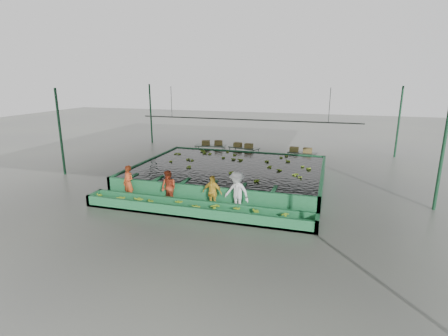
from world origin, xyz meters
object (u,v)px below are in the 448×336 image
(worker_c, at_px, (212,193))
(packing_table_left, at_px, (211,152))
(flotation_tank, at_px, (229,173))
(packing_table_mid, at_px, (244,154))
(worker_a, at_px, (128,183))
(box_stack_right, at_px, (301,152))
(worker_d, at_px, (237,192))
(box_stack_mid, at_px, (243,147))
(packing_table_right, at_px, (302,159))
(worker_b, at_px, (169,188))
(sorting_trough, at_px, (195,209))
(box_stack_left, at_px, (212,145))

(worker_c, xyz_separation_m, packing_table_left, (-3.27, 9.20, -0.28))
(flotation_tank, bearing_deg, worker_c, -83.66)
(packing_table_mid, bearing_deg, worker_a, -109.23)
(packing_table_mid, xyz_separation_m, box_stack_right, (3.80, 0.01, 0.36))
(worker_d, height_order, box_stack_mid, worker_d)
(worker_a, height_order, packing_table_mid, worker_a)
(box_stack_right, bearing_deg, worker_a, -127.18)
(worker_c, distance_m, packing_table_right, 9.73)
(box_stack_mid, bearing_deg, worker_b, -97.08)
(sorting_trough, height_order, box_stack_right, box_stack_right)
(worker_d, distance_m, box_stack_right, 9.44)
(worker_a, height_order, box_stack_left, worker_a)
(worker_c, bearing_deg, box_stack_mid, 101.04)
(flotation_tank, distance_m, worker_b, 4.59)
(flotation_tank, distance_m, packing_table_mid, 4.97)
(worker_a, relative_size, box_stack_left, 1.15)
(box_stack_mid, bearing_deg, box_stack_left, 177.57)
(sorting_trough, bearing_deg, packing_table_left, 105.60)
(packing_table_right, bearing_deg, worker_a, -127.60)
(packing_table_right, bearing_deg, flotation_tank, -125.28)
(flotation_tank, relative_size, worker_d, 5.54)
(packing_table_left, xyz_separation_m, box_stack_right, (6.20, 0.06, 0.36))
(box_stack_left, bearing_deg, sorting_trough, -75.01)
(worker_c, relative_size, box_stack_mid, 1.14)
(box_stack_left, relative_size, box_stack_mid, 1.08)
(worker_a, relative_size, packing_table_mid, 0.80)
(box_stack_mid, relative_size, box_stack_right, 0.95)
(worker_b, distance_m, packing_table_right, 10.56)
(flotation_tank, height_order, worker_c, worker_c)
(packing_table_left, distance_m, packing_table_right, 6.29)
(worker_a, bearing_deg, box_stack_mid, 91.14)
(worker_c, relative_size, packing_table_left, 0.72)
(packing_table_left, xyz_separation_m, packing_table_mid, (2.40, 0.05, -0.01))
(packing_table_right, bearing_deg, box_stack_left, 179.56)
(worker_a, xyz_separation_m, packing_table_right, (7.12, 9.25, -0.41))
(packing_table_right, distance_m, box_stack_right, 0.43)
(worker_b, distance_m, box_stack_left, 9.36)
(worker_d, height_order, packing_table_right, worker_d)
(packing_table_mid, bearing_deg, packing_table_left, -178.76)
(flotation_tank, height_order, box_stack_left, box_stack_left)
(worker_a, height_order, box_stack_mid, worker_a)
(box_stack_right, bearing_deg, box_stack_left, 179.71)
(box_stack_mid, xyz_separation_m, box_stack_right, (3.84, 0.07, -0.11))
(sorting_trough, bearing_deg, box_stack_mid, 92.51)
(box_stack_left, bearing_deg, worker_b, -83.11)
(box_stack_mid, bearing_deg, packing_table_left, 179.91)
(flotation_tank, height_order, worker_a, worker_a)
(packing_table_left, height_order, box_stack_left, box_stack_left)
(flotation_tank, relative_size, packing_table_right, 5.44)
(worker_c, relative_size, packing_table_right, 0.83)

